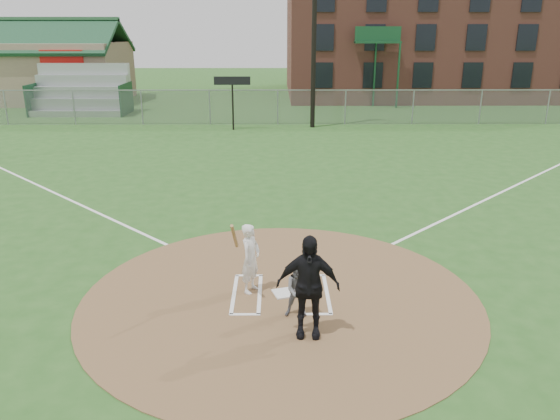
{
  "coord_description": "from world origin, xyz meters",
  "views": [
    {
      "loc": [
        -0.09,
        -10.4,
        5.45
      ],
      "look_at": [
        0.0,
        2.0,
        1.3
      ],
      "focal_mm": 35.0,
      "sensor_mm": 36.0,
      "label": 1
    }
  ],
  "objects_px": {
    "catcher": "(299,290)",
    "batter_at_plate": "(250,258)",
    "home_plate": "(284,293)",
    "umpire": "(308,286)"
  },
  "relations": [
    {
      "from": "home_plate",
      "to": "umpire",
      "type": "height_order",
      "value": "umpire"
    },
    {
      "from": "batter_at_plate",
      "to": "home_plate",
      "type": "bearing_deg",
      "value": -10.87
    },
    {
      "from": "umpire",
      "to": "catcher",
      "type": "bearing_deg",
      "value": 105.14
    },
    {
      "from": "catcher",
      "to": "batter_at_plate",
      "type": "distance_m",
      "value": 1.47
    },
    {
      "from": "home_plate",
      "to": "catcher",
      "type": "xyz_separation_m",
      "value": [
        0.27,
        -0.93,
        0.55
      ]
    },
    {
      "from": "catcher",
      "to": "batter_at_plate",
      "type": "xyz_separation_m",
      "value": [
        -0.99,
        1.07,
        0.21
      ]
    },
    {
      "from": "catcher",
      "to": "umpire",
      "type": "height_order",
      "value": "umpire"
    },
    {
      "from": "home_plate",
      "to": "umpire",
      "type": "bearing_deg",
      "value": -76.09
    },
    {
      "from": "home_plate",
      "to": "batter_at_plate",
      "type": "xyz_separation_m",
      "value": [
        -0.72,
        0.14,
        0.76
      ]
    },
    {
      "from": "batter_at_plate",
      "to": "catcher",
      "type": "bearing_deg",
      "value": -47.15
    }
  ]
}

